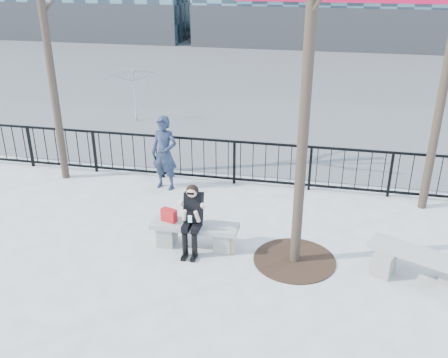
% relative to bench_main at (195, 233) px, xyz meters
% --- Properties ---
extents(ground, '(120.00, 120.00, 0.00)m').
position_rel_bench_main_xyz_m(ground, '(0.00, 0.00, -0.30)').
color(ground, '#979692').
rests_on(ground, ground).
extents(street_surface, '(60.00, 23.00, 0.01)m').
position_rel_bench_main_xyz_m(street_surface, '(0.00, 15.00, -0.30)').
color(street_surface, '#474747').
rests_on(street_surface, ground).
extents(railing, '(14.00, 0.06, 1.10)m').
position_rel_bench_main_xyz_m(railing, '(0.00, 3.00, 0.25)').
color(railing, black).
rests_on(railing, ground).
extents(tree_grate, '(1.50, 1.50, 0.02)m').
position_rel_bench_main_xyz_m(tree_grate, '(1.90, -0.10, -0.29)').
color(tree_grate, black).
rests_on(tree_grate, ground).
extents(bench_main, '(1.65, 0.46, 0.49)m').
position_rel_bench_main_xyz_m(bench_main, '(0.00, 0.00, 0.00)').
color(bench_main, gray).
rests_on(bench_main, ground).
extents(bench_second, '(1.68, 0.47, 0.50)m').
position_rel_bench_main_xyz_m(bench_second, '(4.00, -0.19, 0.01)').
color(bench_second, gray).
rests_on(bench_second, ground).
extents(seated_woman, '(0.50, 0.64, 1.34)m').
position_rel_bench_main_xyz_m(seated_woman, '(0.00, -0.16, 0.37)').
color(seated_woman, black).
rests_on(seated_woman, ground).
extents(handbag, '(0.33, 0.23, 0.25)m').
position_rel_bench_main_xyz_m(handbag, '(-0.50, 0.02, 0.31)').
color(handbag, '#B01518').
rests_on(handbag, bench_main).
extents(shopping_bag, '(0.39, 0.19, 0.36)m').
position_rel_bench_main_xyz_m(shopping_bag, '(0.60, -0.09, -0.12)').
color(shopping_bag, '#C6AB8C').
rests_on(shopping_bag, ground).
extents(standing_man, '(0.71, 0.53, 1.77)m').
position_rel_bench_main_xyz_m(standing_man, '(-1.35, 2.42, 0.58)').
color(standing_man, black).
rests_on(standing_man, ground).
extents(vendor_umbrella, '(2.30, 2.33, 1.76)m').
position_rel_bench_main_xyz_m(vendor_umbrella, '(-3.95, 7.28, 0.58)').
color(vendor_umbrella, gold).
rests_on(vendor_umbrella, ground).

